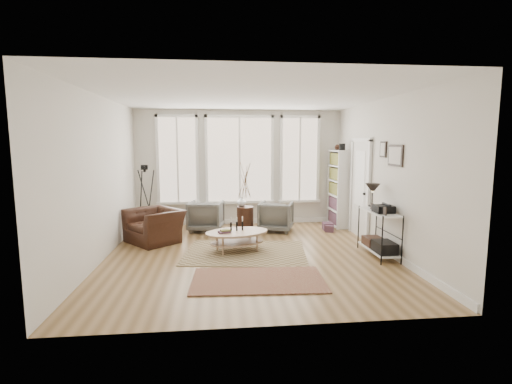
{
  "coord_description": "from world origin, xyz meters",
  "views": [
    {
      "loc": [
        -0.55,
        -6.68,
        2.06
      ],
      "look_at": [
        0.2,
        0.6,
        1.1
      ],
      "focal_mm": 26.0,
      "sensor_mm": 36.0,
      "label": 1
    }
  ],
  "objects": [
    {
      "name": "rug_runner",
      "position": [
        0.03,
        -1.33,
        0.01
      ],
      "size": [
        2.05,
        1.21,
        0.01
      ],
      "primitive_type": "cube",
      "rotation": [
        0.0,
        0.0,
        -0.05
      ],
      "color": "maroon",
      "rests_on": "ground"
    },
    {
      "name": "armchair_left",
      "position": [
        -0.85,
        2.02,
        0.36
      ],
      "size": [
        0.9,
        0.92,
        0.72
      ],
      "primitive_type": "imported",
      "rotation": [
        0.0,
        0.0,
        2.96
      ],
      "color": "#63635E",
      "rests_on": "ground"
    },
    {
      "name": "bay_window",
      "position": [
        0.0,
        2.71,
        1.61
      ],
      "size": [
        4.14,
        0.12,
        2.24
      ],
      "color": "tan",
      "rests_on": "ground"
    },
    {
      "name": "book_stack_near",
      "position": [
        2.05,
        1.78,
        0.09
      ],
      "size": [
        0.24,
        0.3,
        0.18
      ],
      "primitive_type": "cube",
      "rotation": [
        0.0,
        0.0,
        -0.08
      ],
      "color": "maroon",
      "rests_on": "ground"
    },
    {
      "name": "coffee_table",
      "position": [
        -0.21,
        0.26,
        0.3
      ],
      "size": [
        1.39,
        1.08,
        0.56
      ],
      "color": "tan",
      "rests_on": "ground"
    },
    {
      "name": "vase",
      "position": [
        -0.0,
        1.99,
        0.7
      ],
      "size": [
        0.28,
        0.28,
        0.22
      ],
      "primitive_type": "imported",
      "rotation": [
        0.0,
        0.0,
        0.38
      ],
      "color": "silver",
      "rests_on": "side_table"
    },
    {
      "name": "book_stack_far",
      "position": [
        2.05,
        1.63,
        0.08
      ],
      "size": [
        0.26,
        0.29,
        0.16
      ],
      "primitive_type": "cube",
      "rotation": [
        0.0,
        0.0,
        -0.37
      ],
      "color": "maroon",
      "rests_on": "ground"
    },
    {
      "name": "side_table",
      "position": [
        0.07,
        1.88,
        0.79
      ],
      "size": [
        0.39,
        0.39,
        1.64
      ],
      "color": "#331A11",
      "rests_on": "ground"
    },
    {
      "name": "door",
      "position": [
        2.57,
        1.15,
        1.12
      ],
      "size": [
        0.09,
        1.06,
        2.22
      ],
      "color": "silver",
      "rests_on": "ground"
    },
    {
      "name": "tripod_camera",
      "position": [
        -2.25,
        2.15,
        0.72
      ],
      "size": [
        0.55,
        0.55,
        1.57
      ],
      "color": "black",
      "rests_on": "ground"
    },
    {
      "name": "room",
      "position": [
        0.02,
        0.03,
        1.43
      ],
      "size": [
        5.5,
        5.54,
        2.9
      ],
      "color": "#967449",
      "rests_on": "ground"
    },
    {
      "name": "low_shelf",
      "position": [
        2.38,
        -0.3,
        0.51
      ],
      "size": [
        0.38,
        1.08,
        1.3
      ],
      "color": "white",
      "rests_on": "ground"
    },
    {
      "name": "armchair_right",
      "position": [
        0.81,
        1.84,
        0.35
      ],
      "size": [
        0.96,
        0.97,
        0.7
      ],
      "primitive_type": "imported",
      "rotation": [
        0.0,
        0.0,
        2.81
      ],
      "color": "#63635E",
      "rests_on": "ground"
    },
    {
      "name": "bookcase",
      "position": [
        2.44,
        2.23,
        0.96
      ],
      "size": [
        0.31,
        0.85,
        2.06
      ],
      "color": "white",
      "rests_on": "ground"
    },
    {
      "name": "accent_chair",
      "position": [
        -1.89,
        1.12,
        0.35
      ],
      "size": [
        1.41,
        1.4,
        0.69
      ],
      "primitive_type": "imported",
      "rotation": [
        0.0,
        0.0,
        -0.85
      ],
      "color": "#331A11",
      "rests_on": "ground"
    },
    {
      "name": "wall_art",
      "position": [
        2.58,
        -0.27,
        1.88
      ],
      "size": [
        0.04,
        0.88,
        0.44
      ],
      "color": "black",
      "rests_on": "ground"
    },
    {
      "name": "rug_main",
      "position": [
        -0.05,
        0.13,
        0.01
      ],
      "size": [
        2.46,
        1.98,
        0.01
      ],
      "primitive_type": "cube",
      "rotation": [
        0.0,
        0.0,
        -0.14
      ],
      "color": "brown",
      "rests_on": "ground"
    }
  ]
}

